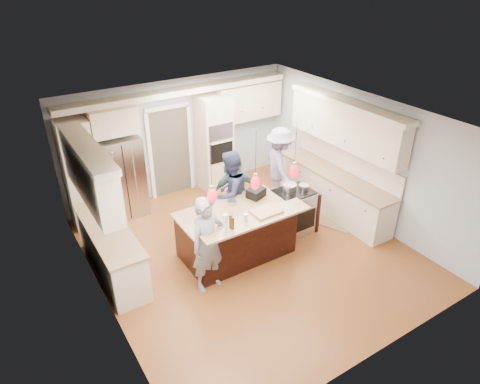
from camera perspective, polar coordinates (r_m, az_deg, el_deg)
The scene contains 23 objects.
ground_plane at distance 8.38m, azimuth 1.29°, elevation -7.88°, with size 6.00×6.00×0.00m, color #935828.
room_shell at distance 7.43m, azimuth 1.44°, elevation 3.40°, with size 5.54×6.04×2.72m.
refrigerator at distance 9.45m, azimuth -15.56°, elevation 1.94°, with size 0.90×0.70×1.80m, color #B7B7BC.
oven_column at distance 10.15m, azimuth -3.42°, elevation 6.47°, with size 0.72×0.69×2.30m.
back_upper_cabinets at distance 9.47m, azimuth -11.79°, elevation 7.58°, with size 5.30×0.61×2.54m.
right_counter_run at distance 9.40m, azimuth 12.89°, elevation 3.22°, with size 0.64×3.10×2.51m.
left_cabinets at distance 7.62m, azimuth -17.68°, elevation -3.99°, with size 0.64×2.30×2.51m.
kitchen_island at distance 8.04m, azimuth -0.43°, elevation -5.40°, with size 2.10×1.46×1.12m.
island_range at distance 8.81m, azimuth 7.11°, elevation -2.53°, with size 0.82×0.71×0.92m.
pendant_lights at distance 6.94m, azimuth 2.04°, elevation 1.29°, with size 1.75×0.15×1.03m.
person_bar_end at distance 7.09m, azimuth -4.31°, elevation -7.03°, with size 0.63×0.41×1.73m, color slate.
person_far_left at distance 8.54m, azimuth -1.35°, elevation -0.09°, with size 0.85×0.66×1.76m, color navy.
person_far_right at distance 8.64m, azimuth -0.42°, elevation -0.11°, with size 0.97×0.40×1.65m, color #466361.
person_range_side at distance 9.66m, azimuth 5.31°, elevation 3.50°, with size 1.15×0.66×1.78m, color gray.
floor_rug at distance 9.55m, azimuth 12.02°, elevation -3.45°, with size 0.72×1.06×0.01m, color olive.
water_bottle at distance 6.83m, azimuth -1.94°, elevation -4.23°, with size 0.08×0.08×0.34m, color silver.
beer_bottle_a at distance 6.92m, azimuth -3.84°, elevation -4.25°, with size 0.06×0.06×0.25m, color #40240B.
beer_bottle_b at distance 6.94m, azimuth -0.98°, elevation -4.16°, with size 0.06×0.06×0.23m, color #40240B.
beer_bottle_c at distance 6.97m, azimuth -1.23°, elevation -3.90°, with size 0.06×0.06×0.25m, color #40240B.
drink_can at distance 7.16m, azimuth 0.76°, elevation -3.42°, with size 0.07×0.07×0.14m, color #B7B7BC.
cutting_board at distance 7.44m, azimuth 3.51°, elevation -2.59°, with size 0.51×0.36×0.04m, color tan.
pot_large at distance 8.52m, azimuth 6.63°, elevation 0.56°, with size 0.28×0.28×0.16m, color #B7B7BC.
pot_small at distance 8.65m, azimuth 8.52°, elevation 0.66°, with size 0.20×0.20×0.10m, color #B7B7BC.
Camera 1 is at (-3.73, -5.57, 5.02)m, focal length 32.00 mm.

